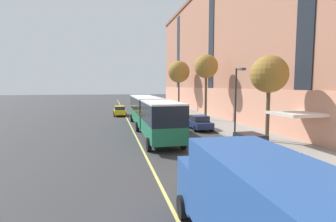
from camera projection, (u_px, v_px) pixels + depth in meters
The scene contains 16 objects.
ground_plane at pixel (161, 149), 19.65m from camera, with size 260.00×260.00×0.00m, color #38383A.
sidewalk at pixel (253, 136), 24.56m from camera, with size 5.29×160.00×0.15m, color gray.
city_bus at pixel (150, 112), 27.25m from camera, with size 2.90×19.58×3.50m.
parked_car_green_0 at pixel (162, 107), 48.84m from camera, with size 1.94×4.45×1.56m.
parked_car_black_1 at pixel (181, 116), 35.11m from camera, with size 2.05×4.68×1.56m.
parked_car_black_4 at pixel (249, 145), 17.68m from camera, with size 2.05×4.35×1.56m.
parked_car_navy_5 at pixel (199, 123), 28.42m from camera, with size 2.03×4.42×1.56m.
parked_car_green_7 at pixel (169, 110), 42.63m from camera, with size 2.06×4.37×1.56m.
box_truck at pixel (252, 206), 6.47m from camera, with size 2.55×7.30×3.15m.
taxi_cab at pixel (120, 111), 41.83m from camera, with size 1.95×4.65×1.56m.
street_tree_mid_block at pixel (269, 75), 21.27m from camera, with size 3.04×3.04×7.07m.
street_tree_far_uptown at pixel (206, 67), 35.19m from camera, with size 3.19×3.19×8.82m.
street_tree_far_downtown at pixel (179, 72), 49.27m from camera, with size 4.08×4.08×9.29m.
street_lamp at pixel (237, 95), 23.24m from camera, with size 0.36×1.48×6.16m.
fire_hydrant at pixel (300, 158), 15.45m from camera, with size 0.42×0.24×0.72m.
lane_centerline at pixel (139, 142), 22.27m from camera, with size 0.16×140.00×0.01m, color #E0D66B.
Camera 1 is at (-3.63, -18.95, 4.75)m, focal length 28.00 mm.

